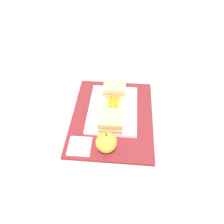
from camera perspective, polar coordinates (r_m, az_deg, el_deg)
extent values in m
plane|color=#B7AD99|center=(0.75, 0.08, -1.45)|extent=(2.40, 2.40, 0.00)
cube|color=maroon|center=(0.74, 0.08, -1.20)|extent=(0.36, 0.28, 0.01)
cube|color=white|center=(0.75, 0.24, 0.78)|extent=(0.23, 0.17, 0.01)
cube|color=tan|center=(0.80, 0.69, 5.62)|extent=(0.07, 0.08, 0.02)
cube|color=pink|center=(0.79, 0.70, 6.32)|extent=(0.07, 0.07, 0.01)
cube|color=tan|center=(0.78, 0.70, 7.04)|extent=(0.07, 0.08, 0.02)
cube|color=tan|center=(0.69, -0.28, -3.10)|extent=(0.07, 0.08, 0.02)
cube|color=pink|center=(0.68, -0.28, -2.41)|extent=(0.07, 0.07, 0.01)
cube|color=tan|center=(0.67, -0.29, -1.70)|extent=(0.07, 0.08, 0.02)
cylinder|color=orange|center=(0.74, -0.93, 1.57)|extent=(0.08, 0.01, 0.02)
cylinder|color=orange|center=(0.74, 0.22, 1.56)|extent=(0.08, 0.01, 0.02)
cylinder|color=orange|center=(0.74, 1.37, 1.45)|extent=(0.08, 0.01, 0.02)
sphere|color=gold|center=(0.63, -1.50, -8.14)|extent=(0.07, 0.07, 0.07)
cylinder|color=brown|center=(0.60, -1.57, -6.14)|extent=(0.01, 0.01, 0.01)
cube|color=white|center=(0.67, -8.72, -9.08)|extent=(0.07, 0.07, 0.00)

